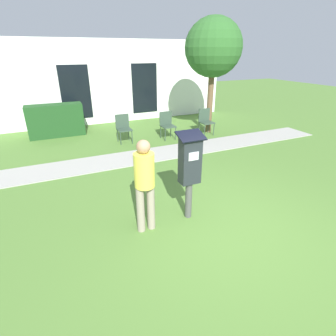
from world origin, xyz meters
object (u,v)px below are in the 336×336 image
outdoor_chair_middle (167,123)px  person_standing (145,180)px  outdoor_chair_right (206,119)px  parking_meter (190,165)px  outdoor_chair_left (123,126)px

outdoor_chair_middle → person_standing: bearing=-120.4°
person_standing → outdoor_chair_right: (3.84, 4.37, -0.40)m
parking_meter → person_standing: bearing=-177.6°
person_standing → outdoor_chair_right: person_standing is taller
outdoor_chair_left → outdoor_chair_right: same height
person_standing → outdoor_chair_left: (0.93, 4.69, -0.40)m
person_standing → parking_meter: bearing=3.6°
parking_meter → outdoor_chair_left: size_ratio=1.77×
parking_meter → person_standing: (-0.82, -0.03, -0.09)m
parking_meter → outdoor_chair_middle: (1.57, 4.45, -0.49)m
outdoor_chair_left → person_standing: bearing=-87.4°
person_standing → outdoor_chair_right: size_ratio=1.76×
parking_meter → outdoor_chair_right: (3.03, 4.34, -0.49)m
parking_meter → outdoor_chair_right: parking_meter is taller
parking_meter → outdoor_chair_left: parking_meter is taller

